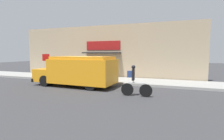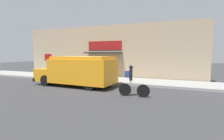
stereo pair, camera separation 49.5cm
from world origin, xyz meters
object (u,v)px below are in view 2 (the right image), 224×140
school_bus (78,71)px  cyclist (132,82)px  stop_sign_post (49,61)px  trash_bin (62,71)px

school_bus → cyclist: (4.36, -1.49, -0.28)m
school_bus → stop_sign_post: bearing=157.7°
stop_sign_post → trash_bin: (0.76, 0.83, -0.94)m
school_bus → trash_bin: 4.72m
trash_bin → school_bus: bearing=-37.5°
school_bus → stop_sign_post: size_ratio=2.80×
cyclist → stop_sign_post: 9.55m
school_bus → cyclist: school_bus is taller
school_bus → cyclist: 4.62m
cyclist → trash_bin: 9.19m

